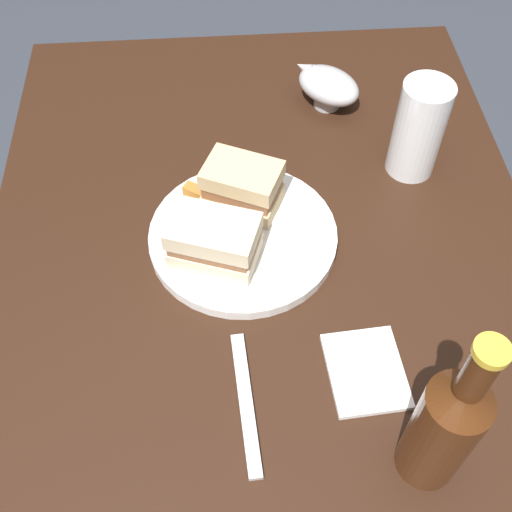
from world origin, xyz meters
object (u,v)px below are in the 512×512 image
object	(u,v)px
sandwich_half_left	(242,186)
pint_glass	(418,133)
plate	(243,236)
gravy_boat	(328,85)
fork	(246,402)
napkin	(366,371)
cider_bottle	(445,426)
sandwich_half_right	(214,241)

from	to	relation	value
sandwich_half_left	pint_glass	xyz separation A→B (m)	(-0.07, 0.26, 0.02)
plate	pint_glass	size ratio (longest dim) A/B	1.72
gravy_boat	fork	world-z (taller)	gravy_boat
plate	napkin	world-z (taller)	plate
gravy_boat	sandwich_half_left	bearing A→B (deg)	-34.24
gravy_boat	napkin	world-z (taller)	gravy_boat
pint_glass	fork	world-z (taller)	pint_glass
cider_bottle	fork	bearing A→B (deg)	-113.23
sandwich_half_left	gravy_boat	bearing A→B (deg)	145.76
sandwich_half_right	fork	bearing A→B (deg)	7.59
cider_bottle	gravy_boat	bearing A→B (deg)	-177.74
pint_glass	gravy_boat	world-z (taller)	pint_glass
sandwich_half_right	napkin	bearing A→B (deg)	44.52
sandwich_half_left	cider_bottle	bearing A→B (deg)	24.94
sandwich_half_right	pint_glass	xyz separation A→B (m)	(-0.16, 0.30, 0.02)
pint_glass	cider_bottle	world-z (taller)	cider_bottle
gravy_boat	napkin	bearing A→B (deg)	-2.50
pint_glass	plate	bearing A→B (deg)	-64.64
cider_bottle	napkin	world-z (taller)	cider_bottle
fork	napkin	bearing A→B (deg)	-82.13
fork	pint_glass	bearing A→B (deg)	-40.12
sandwich_half_left	gravy_boat	size ratio (longest dim) A/B	0.94
fork	sandwich_half_right	bearing A→B (deg)	4.17
sandwich_half_left	cider_bottle	xyz separation A→B (m)	(0.38, 0.18, 0.05)
sandwich_half_right	cider_bottle	xyz separation A→B (m)	(0.29, 0.22, 0.05)
sandwich_half_right	napkin	world-z (taller)	sandwich_half_right
pint_glass	fork	size ratio (longest dim) A/B	0.85
plate	cider_bottle	world-z (taller)	cider_bottle
sandwich_half_left	napkin	xyz separation A→B (m)	(0.27, 0.13, -0.05)
cider_bottle	sandwich_half_right	bearing A→B (deg)	-142.75
sandwich_half_left	fork	xyz separation A→B (m)	(0.30, -0.01, -0.05)
napkin	sandwich_half_right	bearing A→B (deg)	-135.48
sandwich_half_right	pint_glass	distance (m)	0.34
sandwich_half_left	pint_glass	size ratio (longest dim) A/B	0.80
napkin	fork	bearing A→B (deg)	-78.71
pint_glass	napkin	bearing A→B (deg)	-20.70
plate	napkin	distance (m)	0.25
napkin	plate	bearing A→B (deg)	-147.89
pint_glass	napkin	size ratio (longest dim) A/B	1.39
plate	sandwich_half_right	xyz separation A→B (m)	(0.04, -0.04, 0.04)
pint_glass	fork	distance (m)	0.47
cider_bottle	sandwich_half_left	bearing A→B (deg)	-155.06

